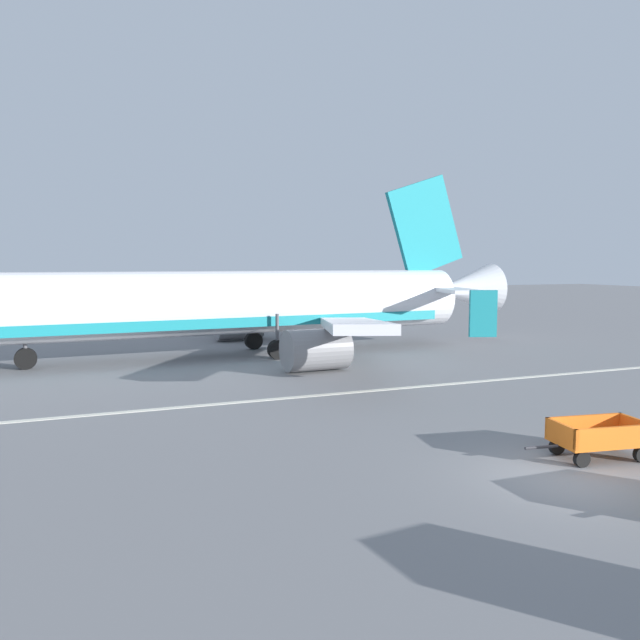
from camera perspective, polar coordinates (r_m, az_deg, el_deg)
name	(u,v)px	position (r m, az deg, el deg)	size (l,w,h in m)	color
ground_plane	(565,479)	(17.20, 21.86, -13.63)	(220.00, 220.00, 0.00)	slate
apron_stripe	(366,391)	(26.37, 4.29, -6.64)	(120.00, 0.36, 0.01)	silver
airplane	(241,304)	(36.24, -7.40, 1.48)	(37.61, 30.27, 11.34)	silver
baggage_cart_second_in_row	(598,437)	(19.13, 24.54, -9.91)	(3.62, 1.77, 1.07)	orange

